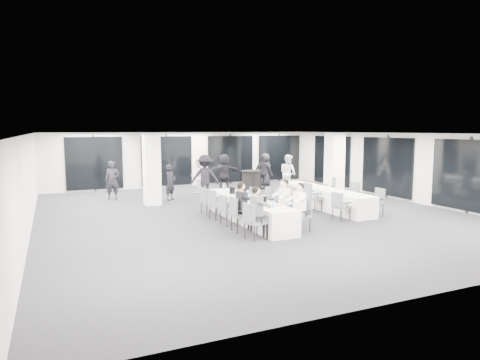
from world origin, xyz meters
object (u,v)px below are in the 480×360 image
object	(u,v)px
chair_main_left_fourth	(216,203)
chair_main_right_far	(251,198)
ice_bucket_far	(232,191)
standing_guest_g	(112,178)
cocktail_table	(251,185)
chair_main_right_near	(302,213)
chair_main_right_second	(287,207)
standing_guest_d	(262,170)
standing_guest_b	(198,174)
chair_side_right_far	(328,188)
chair_main_left_near	(253,219)
banquet_table_main	(248,210)
chair_side_left_mid	(311,195)
chair_main_left_mid	(227,208)
standing_guest_c	(205,174)
chair_main_right_mid	(274,203)
chair_side_right_near	(377,200)
chair_side_left_far	(289,190)
standing_guest_a	(170,180)
ice_bucket_near	(263,199)
standing_guest_e	(265,167)
chair_side_left_near	(340,204)
chair_main_left_second	(238,212)
chair_main_right_fourth	(264,200)
chair_main_left_far	(207,199)
standing_guest_f	(224,169)
banquet_table_side	(323,198)
standing_guest_h	(288,170)
chair_side_right_mid	(352,194)

from	to	relation	value
chair_main_left_fourth	chair_main_right_far	bearing A→B (deg)	107.18
ice_bucket_far	standing_guest_g	bearing A→B (deg)	122.74
cocktail_table	chair_main_right_near	distance (m)	6.08
chair_main_right_second	standing_guest_d	distance (m)	7.95
standing_guest_b	ice_bucket_far	size ratio (longest dim) A/B	8.02
chair_main_left_fourth	chair_side_right_far	world-z (taller)	chair_side_right_far
chair_main_left_near	chair_main_left_fourth	distance (m)	2.85
banquet_table_main	chair_main_right_second	bearing A→B (deg)	-51.33
banquet_table_main	chair_side_left_mid	distance (m)	2.83
chair_main_left_mid	standing_guest_c	bearing A→B (deg)	160.81
chair_main_right_mid	chair_side_right_near	xyz separation A→B (m)	(3.60, -0.72, -0.03)
chair_main_left_fourth	chair_main_right_mid	size ratio (longest dim) A/B	0.98
chair_main_left_near	chair_side_left_far	world-z (taller)	chair_side_left_far
chair_main_left_near	chair_main_right_mid	world-z (taller)	chair_main_left_near
chair_main_left_fourth	standing_guest_a	world-z (taller)	standing_guest_a
ice_bucket_near	standing_guest_e	bearing A→B (deg)	62.47
cocktail_table	standing_guest_b	xyz separation A→B (m)	(-1.56, 2.47, 0.28)
chair_main_left_mid	chair_side_left_near	xyz separation A→B (m)	(3.61, -0.83, -0.00)
chair_main_left_second	standing_guest_a	distance (m)	6.22
chair_main_left_fourth	standing_guest_d	world-z (taller)	standing_guest_d
chair_side_left_near	chair_main_left_second	bearing A→B (deg)	-101.06
chair_main_right_second	standing_guest_d	size ratio (longest dim) A/B	0.54
chair_main_right_fourth	chair_main_right_far	distance (m)	1.03
chair_main_left_far	standing_guest_b	world-z (taller)	standing_guest_b
chair_main_right_mid	standing_guest_g	distance (m)	7.75
chair_main_left_second	standing_guest_b	world-z (taller)	standing_guest_b
chair_side_right_far	standing_guest_f	size ratio (longest dim) A/B	0.52
chair_main_left_second	chair_main_right_mid	size ratio (longest dim) A/B	1.01
banquet_table_side	chair_main_left_second	size ratio (longest dim) A/B	4.97
chair_side_left_far	standing_guest_f	distance (m)	5.03
chair_main_left_near	standing_guest_a	xyz separation A→B (m)	(-0.38, 7.20, 0.28)
standing_guest_d	standing_guest_f	world-z (taller)	standing_guest_f
cocktail_table	ice_bucket_near	world-z (taller)	cocktail_table
chair_main_right_mid	chair_main_right_second	bearing A→B (deg)	-175.19
banquet_table_side	chair_side_left_near	xyz separation A→B (m)	(-0.83, -2.10, 0.16)
standing_guest_h	chair_main_right_second	bearing A→B (deg)	137.31
chair_main_right_near	chair_side_right_far	bearing A→B (deg)	-54.37
standing_guest_c	chair_main_right_far	bearing A→B (deg)	112.86
standing_guest_e	chair_side_left_far	bearing A→B (deg)	140.65
chair_main_left_far	chair_side_right_mid	xyz separation A→B (m)	(5.28, -1.20, 0.04)
chair_main_left_fourth	chair_main_right_second	xyz separation A→B (m)	(1.67, -1.76, 0.03)
standing_guest_d	standing_guest_c	bearing A→B (deg)	11.05
chair_main_right_second	chair_main_right_fourth	xyz separation A→B (m)	(-0.00, 1.54, -0.03)
chair_main_right_near	chair_side_left_near	size ratio (longest dim) A/B	1.06
chair_main_right_near	standing_guest_f	world-z (taller)	standing_guest_f
chair_main_left_near	chair_side_left_far	bearing A→B (deg)	127.39
chair_main_right_far	chair_side_right_far	bearing A→B (deg)	-96.72
standing_guest_c	chair_side_left_mid	bearing A→B (deg)	133.43
chair_main_right_fourth	chair_side_left_near	world-z (taller)	chair_main_right_fourth
chair_side_right_mid	ice_bucket_near	xyz separation A→B (m)	(-4.42, -1.42, 0.30)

